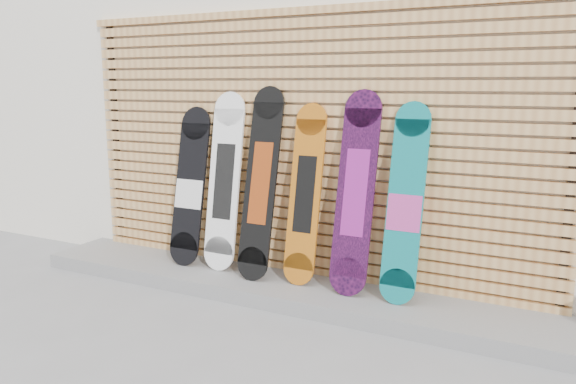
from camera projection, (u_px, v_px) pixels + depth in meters
name	position (u px, v px, depth m)	size (l,w,h in m)	color
ground	(259.00, 331.00, 3.93)	(80.00, 80.00, 0.00)	gray
building	(446.00, 75.00, 6.43)	(12.00, 5.00, 3.60)	white
concrete_step	(284.00, 288.00, 4.58)	(4.60, 0.70, 0.12)	gray
slat_wall	(300.00, 145.00, 4.61)	(4.26, 0.08, 2.29)	tan
snowboard_0	(190.00, 187.00, 4.96)	(0.30, 0.32, 1.39)	black
snowboard_1	(224.00, 181.00, 4.81)	(0.30, 0.29, 1.52)	white
snowboard_2	(261.00, 183.00, 4.59)	(0.28, 0.38, 1.57)	black
snowboard_3	(305.00, 194.00, 4.47)	(0.26, 0.30, 1.44)	#B76113
snowboard_4	(356.00, 193.00, 4.25)	(0.29, 0.35, 1.55)	black
snowboard_5	(405.00, 204.00, 4.09)	(0.26, 0.34, 1.46)	#0C767A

